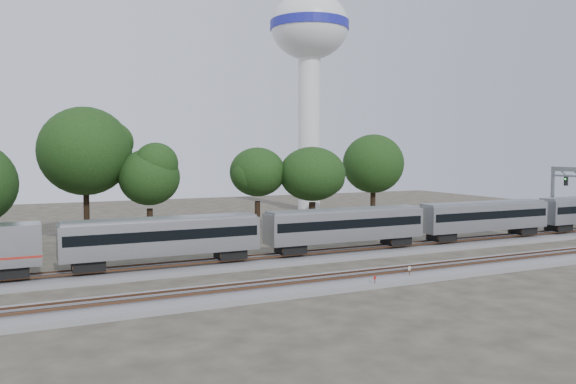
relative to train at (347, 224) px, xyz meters
name	(u,v)px	position (x,y,z in m)	size (l,w,h in m)	color
ground	(249,281)	(-12.53, -6.00, -3.06)	(160.00, 160.00, 0.00)	#383328
track_far	(224,264)	(-12.53, 0.00, -2.86)	(160.00, 5.00, 0.73)	slate
track_near	(269,289)	(-12.53, -10.00, -2.86)	(160.00, 5.00, 0.73)	slate
train	(347,224)	(0.00, 0.00, 0.00)	(85.35, 2.94, 4.33)	#A9ACB0
switch_stand_red	(375,280)	(-5.04, -12.30, -2.46)	(0.29, 0.15, 0.95)	#512D19
switch_stand_white	(409,271)	(-1.08, -11.22, -2.34)	(0.34, 0.18, 1.13)	#512D19
switch_lever	(347,286)	(-6.77, -11.22, -2.91)	(0.50, 0.30, 0.30)	#512D19
water_tower	(309,50)	(16.62, 40.13, 24.53)	(13.45, 13.45, 37.25)	silver
signal_gantry	(575,186)	(32.11, 0.00, 2.96)	(0.57, 6.80, 8.27)	gray
tree_3	(85,151)	(-22.18, 17.60, 7.09)	(10.33, 10.33, 14.56)	black
tree_4	(149,177)	(-16.02, 14.48, 4.29)	(7.50, 7.50, 10.57)	black
tree_5	(257,172)	(-2.69, 16.42, 4.59)	(7.80, 7.80, 10.99)	black
tree_6	(312,174)	(3.36, 13.67, 4.35)	(7.55, 7.55, 10.65)	black
tree_7	(373,164)	(15.65, 18.90, 5.40)	(8.62, 8.62, 12.15)	black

